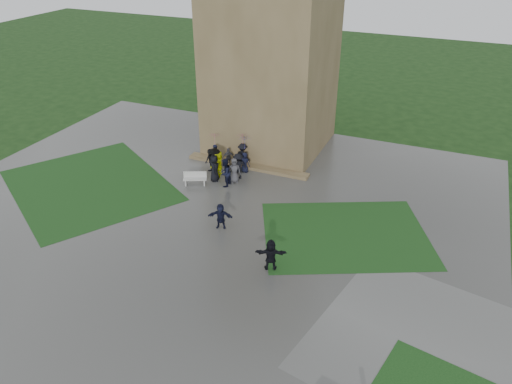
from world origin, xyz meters
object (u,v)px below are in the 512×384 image
at_px(tower, 272,25).
at_px(pedestrian_mid, 221,216).
at_px(pedestrian_near, 271,255).
at_px(bench, 195,178).

xyz_separation_m(tower, pedestrian_mid, (1.78, -12.11, -8.22)).
bearing_deg(pedestrian_near, bench, -58.92).
relative_size(bench, pedestrian_near, 0.93).
height_order(tower, pedestrian_near, tower).
height_order(bench, pedestrian_mid, pedestrian_mid).
relative_size(tower, pedestrian_mid, 11.84).
relative_size(bench, pedestrian_mid, 1.04).
distance_m(tower, pedestrian_mid, 14.75).
height_order(tower, bench, tower).
distance_m(tower, pedestrian_near, 17.63).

